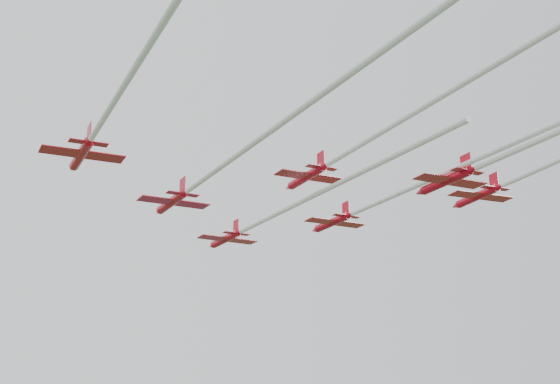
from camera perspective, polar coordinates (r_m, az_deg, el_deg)
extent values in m
cylinder|color=red|center=(111.75, -4.02, -3.45)|extent=(3.39, 8.17, 1.06)
cone|color=red|center=(116.19, -5.03, -3.94)|extent=(1.52, 1.97, 1.06)
cone|color=red|center=(107.60, -2.99, -2.94)|extent=(1.26, 1.39, 0.97)
ellipsoid|color=black|center=(113.56, -4.42, -3.45)|extent=(0.65, 1.00, 0.31)
cube|color=red|center=(111.01, -3.86, -3.49)|extent=(8.86, 4.87, 0.10)
cube|color=red|center=(108.41, -3.20, -3.05)|extent=(4.03, 2.23, 0.08)
cube|color=red|center=(108.84, -3.23, -2.52)|extent=(0.60, 1.69, 1.93)
cylinder|color=silver|center=(87.52, 3.63, 0.30)|extent=(13.94, 44.41, 0.58)
cylinder|color=red|center=(94.06, -7.93, -0.73)|extent=(3.27, 8.13, 1.06)
cone|color=red|center=(98.58, -8.90, -1.43)|extent=(1.49, 1.95, 1.06)
cone|color=red|center=(89.85, -6.93, 0.00)|extent=(1.24, 1.37, 0.96)
ellipsoid|color=black|center=(95.91, -8.31, -0.79)|extent=(0.64, 0.99, 0.31)
cube|color=red|center=(93.30, -7.78, -0.75)|extent=(8.81, 4.73, 0.10)
cube|color=red|center=(90.67, -7.13, -0.15)|extent=(4.01, 2.17, 0.08)
cube|color=red|center=(91.15, -7.15, 0.46)|extent=(0.57, 1.69, 1.92)
cylinder|color=silver|center=(67.60, 0.84, 5.57)|extent=(14.48, 48.66, 0.58)
cylinder|color=red|center=(104.58, 3.85, -2.22)|extent=(3.13, 7.93, 1.03)
cone|color=red|center=(108.62, 2.56, -2.80)|extent=(1.44, 1.90, 1.03)
cone|color=red|center=(100.85, 5.17, -1.64)|extent=(1.20, 1.33, 0.94)
ellipsoid|color=black|center=(106.23, 3.33, -2.26)|extent=(0.62, 0.96, 0.30)
cube|color=red|center=(103.90, 4.07, -2.26)|extent=(8.58, 4.56, 0.09)
cube|color=red|center=(101.58, 4.90, -1.76)|extent=(3.90, 2.09, 0.07)
cube|color=red|center=(102.00, 4.83, -1.23)|extent=(0.54, 1.65, 1.87)
cylinder|color=silver|center=(85.42, 12.21, 1.46)|extent=(10.95, 37.35, 0.56)
cylinder|color=red|center=(80.36, -14.34, 2.68)|extent=(2.79, 7.96, 1.03)
cone|color=red|center=(84.87, -14.93, 1.68)|extent=(1.38, 1.87, 1.03)
cone|color=red|center=(76.15, -13.71, 3.73)|extent=(1.16, 1.30, 0.93)
ellipsoid|color=black|center=(82.23, -14.56, 2.53)|extent=(0.58, 0.95, 0.30)
cube|color=red|center=(79.59, -14.25, 2.69)|extent=(8.55, 4.22, 0.09)
cube|color=red|center=(76.97, -13.84, 3.51)|extent=(3.89, 1.93, 0.07)
cube|color=red|center=(77.50, -13.81, 4.18)|extent=(0.47, 1.66, 1.87)
cylinder|color=silver|center=(55.17, -8.90, 11.57)|extent=(10.87, 44.72, 0.56)
cylinder|color=red|center=(90.43, 1.98, 1.14)|extent=(2.95, 7.88, 1.02)
cone|color=red|center=(94.48, 0.64, 0.34)|extent=(1.40, 1.87, 1.02)
cone|color=red|center=(86.68, 3.35, 1.96)|extent=(1.17, 1.31, 0.93)
ellipsoid|color=black|center=(92.11, 1.44, 1.04)|extent=(0.60, 0.95, 0.30)
cube|color=red|center=(89.74, 2.20, 1.13)|extent=(8.49, 4.36, 0.09)
cube|color=red|center=(87.41, 3.07, 1.80)|extent=(3.86, 2.00, 0.07)
cube|color=red|center=(87.90, 3.01, 2.39)|extent=(0.50, 1.64, 1.85)
cylinder|color=silver|center=(72.29, 10.43, 6.10)|extent=(9.40, 34.59, 0.56)
cylinder|color=red|center=(105.33, 14.24, -0.29)|extent=(2.56, 8.42, 1.08)
cone|color=red|center=(109.30, 12.71, -1.00)|extent=(1.38, 1.94, 1.08)
cone|color=red|center=(101.68, 15.79, 0.42)|extent=(1.18, 1.34, 0.98)
ellipsoid|color=black|center=(106.97, 13.62, -0.37)|extent=(0.57, 0.99, 0.31)
cube|color=red|center=(104.66, 14.50, -0.31)|extent=(8.98, 4.06, 0.10)
cube|color=red|center=(102.39, 15.48, 0.27)|extent=(4.08, 1.86, 0.08)
cube|color=red|center=(102.85, 15.37, 0.82)|extent=(0.41, 1.76, 1.97)
cylinder|color=red|center=(86.47, 12.04, 0.80)|extent=(2.99, 7.96, 1.03)
cone|color=red|center=(90.13, 10.19, -0.03)|extent=(1.42, 1.89, 1.03)
cone|color=red|center=(83.12, 13.94, 1.64)|extent=(1.19, 1.32, 0.94)
ellipsoid|color=black|center=(87.99, 11.29, 0.70)|extent=(0.60, 0.96, 0.30)
cube|color=red|center=(85.84, 12.36, 0.78)|extent=(8.59, 4.42, 0.09)
cube|color=red|center=(83.77, 13.56, 1.47)|extent=(3.91, 2.02, 0.07)
cube|color=red|center=(84.22, 13.43, 2.10)|extent=(0.51, 1.66, 1.87)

